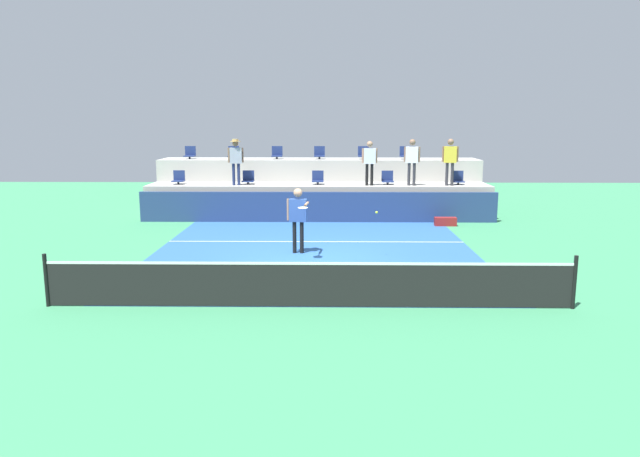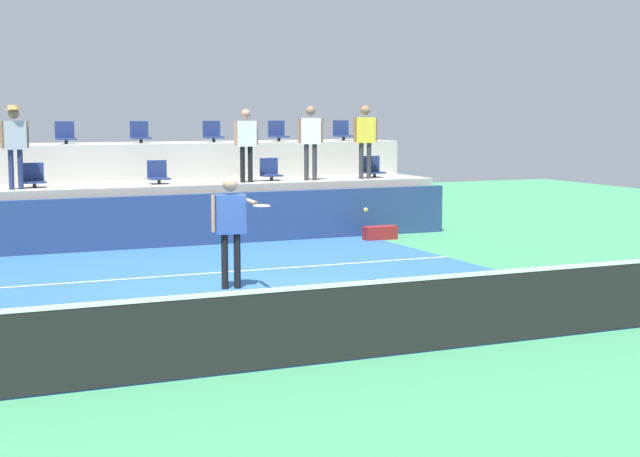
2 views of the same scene
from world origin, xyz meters
TOP-DOWN VIEW (x-y plane):
  - ground_plane at (0.00, 0.00)m, footprint 40.00×40.00m
  - court_inner_paint at (0.00, 1.00)m, footprint 9.00×10.00m
  - court_service_line at (0.00, 2.40)m, footprint 9.00×0.06m
  - tennis_net at (0.00, -4.00)m, footprint 10.48×0.08m
  - sponsor_backboard at (0.00, 6.00)m, footprint 13.00×0.16m
  - seating_tier_lower at (0.00, 7.30)m, footprint 13.00×1.80m
  - seating_tier_upper at (0.00, 9.10)m, footprint 13.00×1.80m
  - stadium_chair_lower_left at (-2.69, 7.23)m, footprint 0.44×0.40m
  - stadium_chair_lower_center at (-0.03, 7.23)m, footprint 0.44×0.40m
  - stadium_chair_lower_right at (2.63, 7.23)m, footprint 0.44×0.40m
  - stadium_chair_lower_far_right at (5.31, 7.23)m, footprint 0.44×0.40m
  - stadium_chair_upper_mid_left at (-1.73, 9.03)m, footprint 0.44×0.40m
  - stadium_chair_upper_center at (0.01, 9.03)m, footprint 0.44×0.40m
  - stadium_chair_upper_mid_right at (1.81, 9.03)m, footprint 0.44×0.40m
  - stadium_chair_upper_right at (3.52, 9.03)m, footprint 0.44×0.40m
  - stadium_chair_upper_far_right at (5.32, 9.03)m, footprint 0.44×0.40m
  - tennis_player at (-0.45, 0.82)m, footprint 0.64×1.27m
  - spectator_with_hat at (-3.09, 6.85)m, footprint 0.59×0.46m
  - spectator_in_white at (1.91, 6.85)m, footprint 0.58×0.23m
  - spectator_leaning_on_rail at (3.49, 6.85)m, footprint 0.60×0.28m
  - spectator_in_grey at (4.91, 6.85)m, footprint 0.61×0.26m
  - tennis_ball at (1.66, 0.27)m, footprint 0.07×0.07m
  - equipment_bag at (4.50, 5.26)m, footprint 0.76×0.28m

SIDE VIEW (x-z plane):
  - ground_plane at x=0.00m, z-range 0.00..0.00m
  - court_inner_paint at x=0.00m, z-range 0.00..0.01m
  - court_service_line at x=0.00m, z-range 0.01..0.01m
  - equipment_bag at x=4.50m, z-range 0.00..0.30m
  - tennis_net at x=0.00m, z-range -0.04..1.03m
  - sponsor_backboard at x=0.00m, z-range 0.00..1.10m
  - seating_tier_lower at x=0.00m, z-range 0.00..1.25m
  - seating_tier_upper at x=0.00m, z-range 0.00..2.10m
  - tennis_player at x=-0.45m, z-range 0.22..2.03m
  - tennis_ball at x=1.66m, z-range 1.21..1.28m
  - stadium_chair_lower_left at x=-2.69m, z-range 1.20..1.72m
  - stadium_chair_lower_center at x=-0.03m, z-range 1.20..1.72m
  - stadium_chair_lower_right at x=2.63m, z-range 1.20..1.72m
  - stadium_chair_lower_far_right at x=5.31m, z-range 1.20..1.72m
  - spectator_in_white at x=1.91m, z-range 1.42..3.07m
  - spectator_leaning_on_rail at x=3.49m, z-range 1.43..3.15m
  - spectator_in_grey at x=4.91m, z-range 1.44..3.17m
  - spectator_with_hat at x=-3.09m, z-range 1.44..3.17m
  - stadium_chair_upper_mid_left at x=-1.73m, z-range 2.05..2.57m
  - stadium_chair_upper_center at x=0.01m, z-range 2.05..2.57m
  - stadium_chair_upper_mid_right at x=1.81m, z-range 2.05..2.57m
  - stadium_chair_upper_right at x=3.52m, z-range 2.05..2.57m
  - stadium_chair_upper_far_right at x=5.32m, z-range 2.05..2.57m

